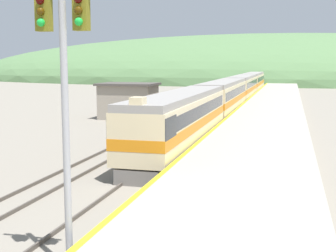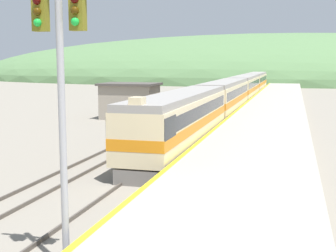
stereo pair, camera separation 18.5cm
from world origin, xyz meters
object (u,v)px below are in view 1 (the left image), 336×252
Objects in this scene: carriage_second at (224,97)px; carriage_fourth at (253,82)px; signal_mast_main at (64,69)px; carriage_third at (243,87)px; express_train_lead_car at (181,119)px.

carriage_fourth is (0.00, 41.33, 0.00)m from carriage_second.
carriage_fourth is 2.25× the size of signal_mast_main.
carriage_third is at bearing 91.04° from signal_mast_main.
express_train_lead_car is 41.38m from carriage_third.
carriage_third is at bearing 90.00° from express_train_lead_car.
carriage_third is (0.00, 20.66, 0.00)m from carriage_second.
express_train_lead_car is 19.01m from signal_mast_main.
carriage_second is at bearing -90.00° from carriage_third.
express_train_lead_car is at bearing -90.00° from carriage_third.
carriage_second is at bearing -90.00° from carriage_fourth.
express_train_lead_car is 2.21× the size of signal_mast_main.
carriage_third is 1.00× the size of carriage_fourth.
signal_mast_main is (1.09, -60.01, 3.64)m from carriage_third.
signal_mast_main is at bearing -89.22° from carriage_fourth.
carriage_second is 39.53m from signal_mast_main.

